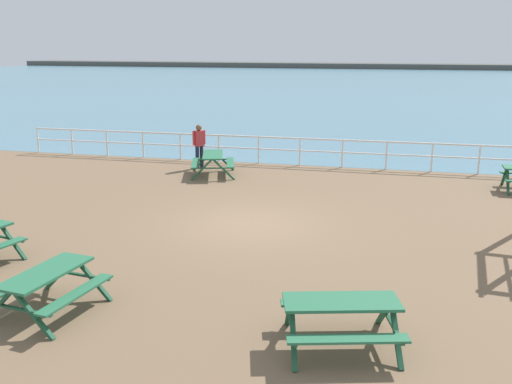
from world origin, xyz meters
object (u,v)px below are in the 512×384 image
Objects in this scene: picnic_table_far_left at (341,312)px; picnic_table_near_left at (47,281)px; visitor at (199,143)px; picnic_table_far_right at (213,159)px.

picnic_table_near_left is at bearing 165.12° from picnic_table_far_left.
picnic_table_far_left is 13.86m from visitor.
picnic_table_far_right is at bearing 10.73° from picnic_table_near_left.
visitor is at bearing 102.97° from picnic_table_far_left.
visitor reaches higher than picnic_table_far_right.
picnic_table_far_left is 0.99× the size of picnic_table_far_right.
picnic_table_near_left is 12.33m from visitor.
picnic_table_far_right is (-0.55, 11.18, 0.00)m from picnic_table_near_left.
picnic_table_far_right is 1.30× the size of visitor.
picnic_table_near_left is 0.92× the size of picnic_table_far_right.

